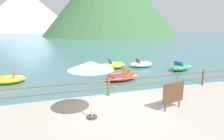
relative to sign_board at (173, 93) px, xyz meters
The scene contains 11 objects.
ground_plane 40.95m from the sign_board, 92.95° to the left, with size 200.00×200.00×0.00m, color #3D6B75.
promenade_dock 2.66m from the sign_board, 147.90° to the right, with size 28.00×8.00×0.40m, color #A39989.
dock_railing 3.22m from the sign_board, 130.97° to the left, with size 23.92×0.12×0.95m.
sign_board is the anchor object (origin of this frame).
beach_umbrella 3.69m from the sign_board, behind, with size 1.70×1.70×2.24m.
pedal_boat_0 10.99m from the sign_board, 134.37° to the left, with size 2.22×1.26×0.89m.
pedal_boat_2 6.31m from the sign_board, 89.23° to the left, with size 2.86×2.01×0.82m.
pedal_boat_3 9.84m from the sign_board, 50.58° to the left, with size 2.64×1.85×0.88m.
pedal_boat_4 10.30m from the sign_board, 85.63° to the left, with size 2.31×1.33×0.90m.
pedal_boat_5 10.57m from the sign_board, 70.58° to the left, with size 2.33×1.34×0.86m.
distant_peak 151.85m from the sign_board, 97.74° to the left, with size 72.18×72.18×30.65m, color #A8B2C1.
Camera 1 is at (-2.68, -7.29, 3.87)m, focal length 30.55 mm.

